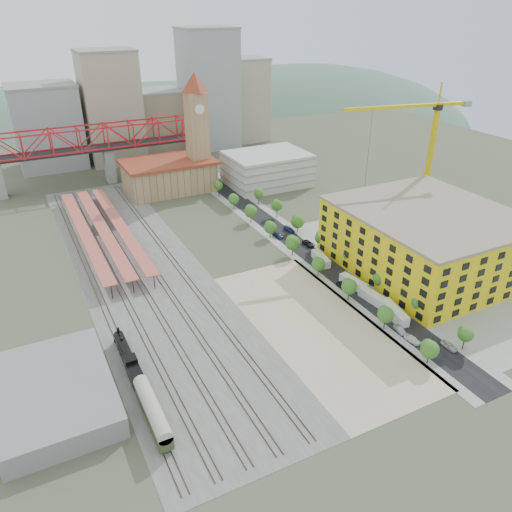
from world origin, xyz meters
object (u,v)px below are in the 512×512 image
site_trailer_a (394,313)px  site_trailer_d (321,259)px  construction_building (426,240)px  locomotive (128,357)px  site_trailer_b (374,298)px  car_0 (412,339)px  coach (153,412)px  site_trailer_c (353,283)px  tower_crane (425,140)px  clock_tower (197,121)px

site_trailer_a → site_trailer_d: size_ratio=1.14×
construction_building → site_trailer_a: construction_building is taller
locomotive → site_trailer_b: 66.16m
car_0 → coach: bearing=169.8°
site_trailer_b → site_trailer_d: (0.00, 25.78, -0.06)m
site_trailer_a → site_trailer_c: (0.00, 17.24, -0.15)m
coach → tower_crane: (113.36, 52.01, 27.68)m
coach → site_trailer_b: 67.77m
coach → site_trailer_c: coach is taller
clock_tower → site_trailer_b: bearing=-85.8°
clock_tower → car_0: 130.54m
coach → locomotive: bearing=90.0°
clock_tower → tower_crane: 91.07m
coach → site_trailer_b: size_ratio=1.79×
locomotive → site_trailer_b: (66.00, -4.60, -0.61)m
tower_crane → site_trailer_c: 62.16m
clock_tower → car_0: (5.00, -127.41, -27.95)m
locomotive → site_trailer_a: (66.00, -12.77, -0.50)m
coach → site_trailer_c: bearing=20.3°
coach → car_0: 63.11m
tower_crane → site_trailer_d: tower_crane is taller
site_trailer_b → locomotive: bearing=170.5°
clock_tower → car_0: bearing=-87.8°
tower_crane → site_trailer_d: (-47.36, -10.94, -29.30)m
construction_building → site_trailer_c: size_ratio=5.42×
locomotive → car_0: (63.00, -23.01, -1.18)m
site_trailer_a → car_0: bearing=-97.3°
tower_crane → clock_tower: bearing=127.4°
locomotive → site_trailer_a: locomotive is taller
site_trailer_a → site_trailer_b: site_trailer_a is taller
clock_tower → locomotive: clock_tower is taller
site_trailer_b → site_trailer_c: size_ratio=1.03×
locomotive → site_trailer_c: 66.15m
site_trailer_b → site_trailer_c: site_trailer_b is taller
tower_crane → site_trailer_d: 56.76m
clock_tower → coach: size_ratio=3.02×
site_trailer_a → site_trailer_c: bearing=99.1°
locomotive → coach: size_ratio=1.20×
clock_tower → construction_building: (34.00, -99.99, -19.29)m
site_trailer_c → site_trailer_d: (0.00, 16.70, -0.02)m
site_trailer_b → coach: bearing=-172.5°
tower_crane → construction_building: bearing=-127.6°
site_trailer_a → site_trailer_b: (0.00, 8.17, -0.11)m
site_trailer_c → car_0: site_trailer_c is taller
construction_building → site_trailer_d: 32.00m
site_trailer_d → car_0: bearing=-86.4°
tower_crane → car_0: size_ratio=11.33×
locomotive → site_trailer_b: locomotive is taller
tower_crane → site_trailer_d: size_ratio=5.41×
clock_tower → site_trailer_d: bearing=-84.5°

